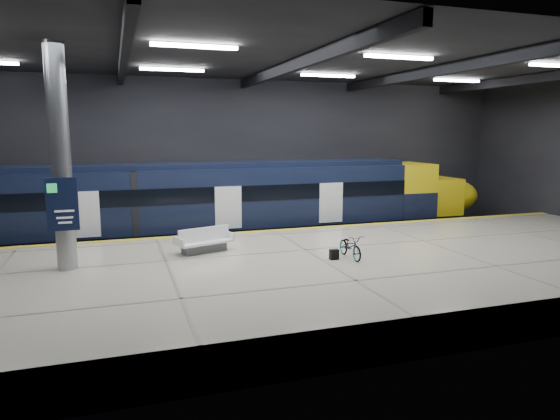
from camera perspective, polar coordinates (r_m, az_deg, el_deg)
name	(u,v)px	position (r m, az deg, el deg)	size (l,w,h in m)	color
ground	(296,272)	(19.41, 1.83, -7.07)	(30.00, 30.00, 0.00)	black
room_shell	(297,122)	(18.66, 1.91, 10.07)	(30.10, 16.10, 8.05)	black
platform	(322,275)	(17.02, 4.77, -7.47)	(30.00, 11.00, 1.10)	beige
safety_strip	(274,230)	(21.68, -0.67, -2.35)	(30.00, 0.40, 0.01)	gold
rails	(257,241)	(24.47, -2.63, -3.51)	(30.00, 1.52, 0.16)	gray
train	(196,203)	(23.50, -9.55, 0.76)	(29.40, 2.84, 3.79)	black
bench	(204,243)	(17.98, -8.66, -3.80)	(2.19, 1.42, 0.90)	#595B60
bicycle	(350,246)	(17.10, 8.05, -4.11)	(0.55, 1.57, 0.83)	#99999E
pannier_bag	(334,254)	(16.90, 6.21, -5.06)	(0.30, 0.18, 0.35)	black
info_column	(61,161)	(16.57, -23.77, 5.12)	(0.90, 0.78, 6.90)	#9EA0A5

